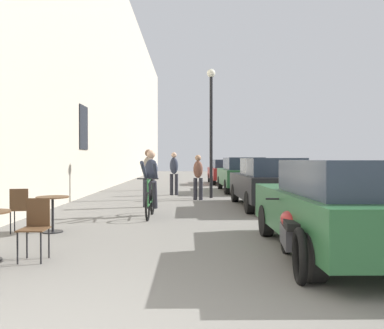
{
  "coord_description": "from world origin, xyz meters",
  "views": [
    {
      "loc": [
        0.86,
        -2.63,
        1.47
      ],
      "look_at": [
        1.01,
        11.02,
        1.28
      ],
      "focal_mm": 35.13,
      "sensor_mm": 36.0,
      "label": 1
    }
  ],
  "objects": [
    {
      "name": "parked_car_nearest",
      "position": [
        3.13,
        3.05,
        0.76
      ],
      "size": [
        1.74,
        4.1,
        1.46
      ],
      "color": "#23512D",
      "rests_on": "ground_plane"
    },
    {
      "name": "pedestrian_far",
      "position": [
        0.29,
        12.78,
        0.99
      ],
      "size": [
        0.34,
        0.25,
        1.76
      ],
      "color": "#26262D",
      "rests_on": "ground_plane"
    },
    {
      "name": "parked_car_third",
      "position": [
        3.3,
        14.38,
        0.8
      ],
      "size": [
        1.9,
        4.38,
        1.55
      ],
      "color": "#23512D",
      "rests_on": "ground_plane"
    },
    {
      "name": "pedestrian_mid",
      "position": [
        1.23,
        10.92,
        0.92
      ],
      "size": [
        0.36,
        0.27,
        1.63
      ],
      "color": "#26262D",
      "rests_on": "ground_plane"
    },
    {
      "name": "cafe_chair_mid_toward_street",
      "position": [
        -2.48,
        4.87,
        0.52
      ],
      "size": [
        0.45,
        0.45,
        0.89
      ],
      "color": "black",
      "rests_on": "ground_plane"
    },
    {
      "name": "cafe_chair_near_toward_wall",
      "position": [
        -1.37,
        2.87,
        0.52
      ],
      "size": [
        0.39,
        0.39,
        0.89
      ],
      "color": "black",
      "rests_on": "ground_plane"
    },
    {
      "name": "parked_motorcycle",
      "position": [
        2.3,
        2.55,
        0.4
      ],
      "size": [
        0.62,
        2.14,
        0.92
      ],
      "color": "black",
      "rests_on": "ground_plane"
    },
    {
      "name": "pedestrian_near",
      "position": [
        -0.35,
        8.91,
        1.0
      ],
      "size": [
        0.36,
        0.26,
        1.77
      ],
      "color": "#26262D",
      "rests_on": "ground_plane"
    },
    {
      "name": "cyclist_on_bicycle",
      "position": [
        -0.1,
        7.02,
        0.81
      ],
      "size": [
        0.52,
        1.76,
        1.74
      ],
      "color": "black",
      "rests_on": "ground_plane"
    },
    {
      "name": "pedestrian_furthest",
      "position": [
        -0.88,
        15.18,
        0.94
      ],
      "size": [
        0.35,
        0.25,
        1.68
      ],
      "color": "#26262D",
      "rests_on": "ground_plane"
    },
    {
      "name": "parked_car_fourth",
      "position": [
        3.07,
        19.91,
        0.75
      ],
      "size": [
        1.83,
        4.14,
        1.45
      ],
      "color": "maroon",
      "rests_on": "ground_plane"
    },
    {
      "name": "street_lamp",
      "position": [
        1.75,
        11.64,
        3.11
      ],
      "size": [
        0.32,
        0.32,
        4.9
      ],
      "color": "black",
      "rests_on": "ground_plane"
    },
    {
      "name": "cafe_table_mid",
      "position": [
        -1.86,
        4.94,
        0.52
      ],
      "size": [
        0.64,
        0.64,
        0.72
      ],
      "color": "black",
      "rests_on": "ground_plane"
    },
    {
      "name": "building_facade_left",
      "position": [
        -3.45,
        14.0,
        6.25
      ],
      "size": [
        0.54,
        68.0,
        12.49
      ],
      "color": "#B7AD99",
      "rests_on": "ground_plane"
    },
    {
      "name": "parked_car_second",
      "position": [
        3.3,
        8.75,
        0.78
      ],
      "size": [
        1.84,
        4.26,
        1.51
      ],
      "color": "black",
      "rests_on": "ground_plane"
    }
  ]
}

